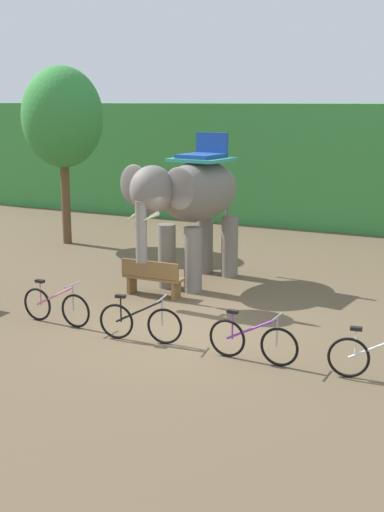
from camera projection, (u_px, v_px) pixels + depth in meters
name	position (u px, v px, depth m)	size (l,w,h in m)	color
ground_plane	(185.00, 329.00, 13.95)	(80.00, 80.00, 0.00)	brown
foliage_hedge	(355.00, 162.00, 26.35)	(36.00, 6.00, 4.46)	#3D8E42
tree_right	(62.00, 118.00, 21.49)	(2.56, 2.56, 5.64)	brown
elephant	(192.00, 198.00, 16.87)	(2.12, 4.22, 3.78)	slate
bike_pink	(56.00, 306.00, 14.21)	(1.71, 0.52, 0.92)	black
bike_black	(140.00, 322.00, 13.17)	(1.70, 0.52, 0.92)	black
bike_purple	(253.00, 341.00, 12.16)	(1.71, 0.52, 0.92)	black
bike_white	(379.00, 359.00, 11.31)	(1.69, 0.52, 0.92)	black
wooden_bench	(152.00, 277.00, 16.19)	(1.51, 0.43, 0.89)	brown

